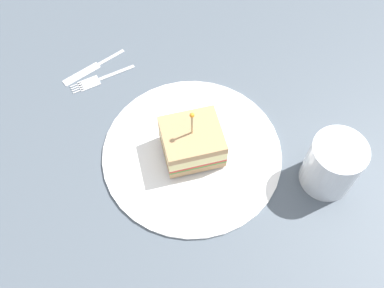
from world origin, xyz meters
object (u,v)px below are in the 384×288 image
(sandwich_half_center, at_px, (192,144))
(drink_glass, at_px, (332,166))
(fork, at_px, (96,80))
(knife, at_px, (91,68))
(plate, at_px, (192,152))

(sandwich_half_center, distance_m, drink_glass, 0.21)
(sandwich_half_center, height_order, fork, sandwich_half_center)
(sandwich_half_center, relative_size, knife, 1.10)
(fork, distance_m, knife, 0.03)
(sandwich_half_center, relative_size, drink_glass, 1.28)
(fork, bearing_deg, knife, -51.57)
(sandwich_half_center, xyz_separation_m, fork, (0.20, -0.10, -0.03))
(plate, relative_size, drink_glass, 3.13)
(sandwich_half_center, height_order, drink_glass, sandwich_half_center)
(plate, distance_m, fork, 0.22)
(drink_glass, distance_m, knife, 0.44)
(sandwich_half_center, relative_size, fork, 1.21)
(plate, height_order, fork, plate)
(sandwich_half_center, bearing_deg, plate, -82.12)
(drink_glass, xyz_separation_m, knife, (0.42, -0.11, -0.04))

